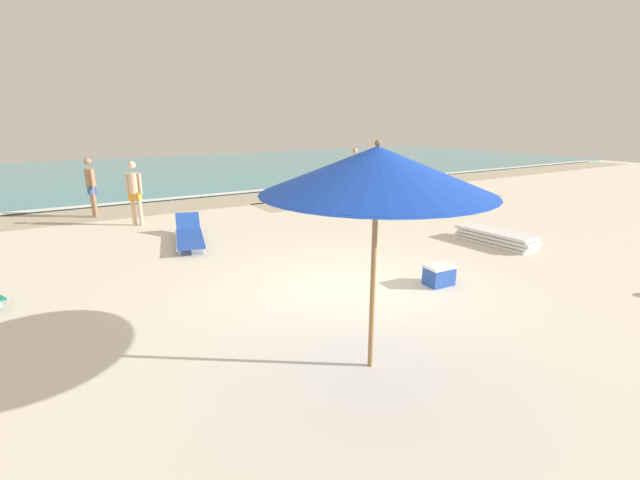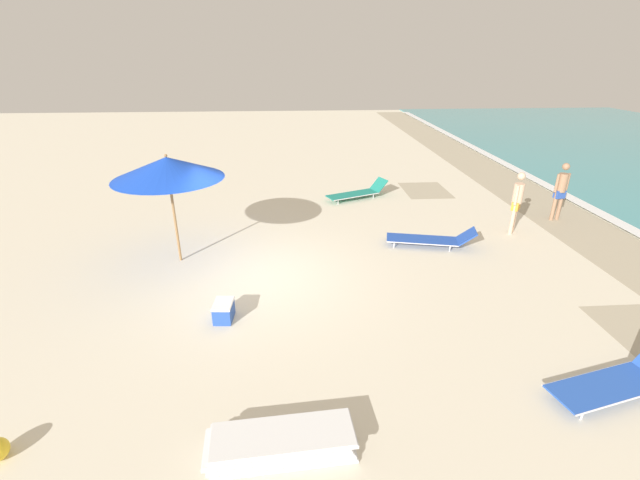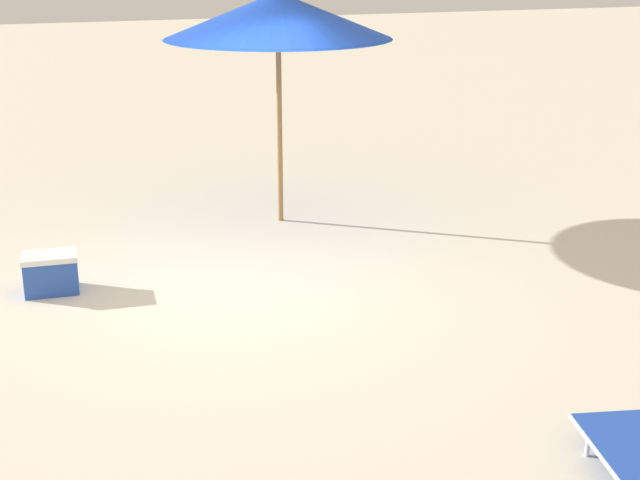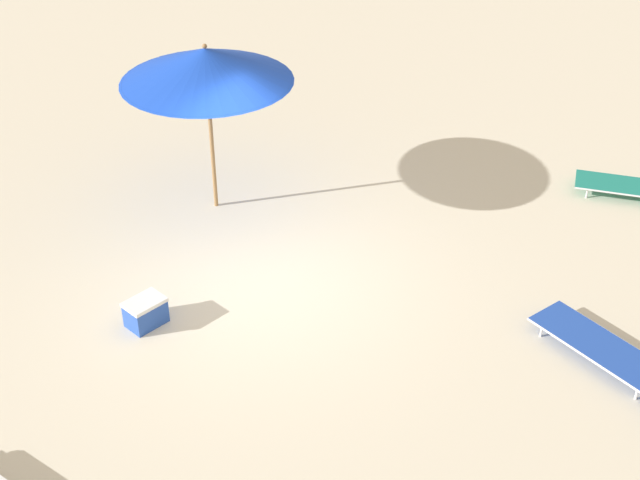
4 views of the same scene
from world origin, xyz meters
The scene contains 10 objects.
ground_plane centered at (0.00, 0.01, -0.08)m, with size 60.00×60.00×0.16m.
ocean_water centered at (0.00, 20.25, 0.03)m, with size 60.00×19.61×0.07m.
beach_umbrella centered at (-1.04, -1.89, 2.32)m, with size 2.51×2.51×2.64m.
lounger_stack centered at (4.70, 0.69, 0.16)m, with size 0.75×1.96×0.32m.
sun_lounger_beside_umbrella centered at (-1.44, 4.53, 0.21)m, with size 1.09×2.34×0.53m.
sun_lounger_near_water_left centered at (3.98, 5.70, 0.22)m, with size 1.08×2.20×0.61m.
beachgoer_wading_adult centered at (-3.10, 8.92, 1.00)m, with size 0.27×0.44×1.76m.
beachgoer_shoreline_child centered at (6.24, 8.47, 1.00)m, with size 0.35×0.34×1.76m.
beachgoer_strolling_adult centered at (-2.18, 7.10, 1.00)m, with size 0.37×0.33×1.76m.
cooler_box centered at (1.61, -0.46, 0.19)m, with size 0.52×0.39×0.37m.
Camera 1 is at (-3.92, -5.43, 2.84)m, focal length 24.00 mm.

